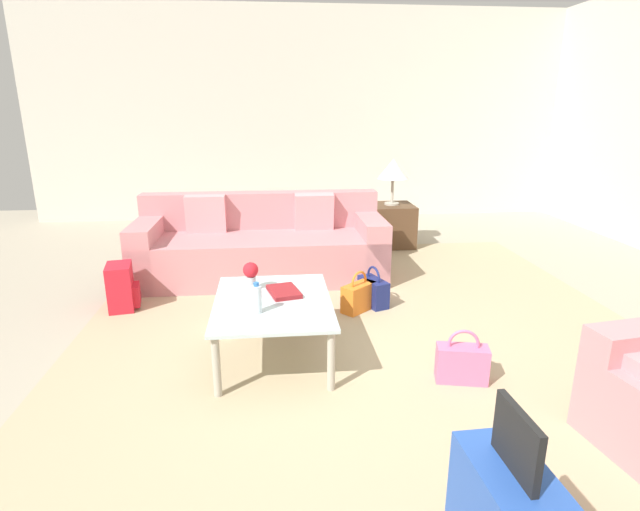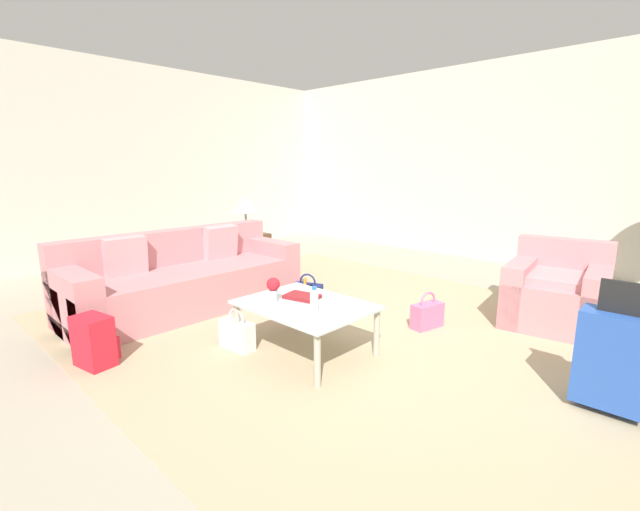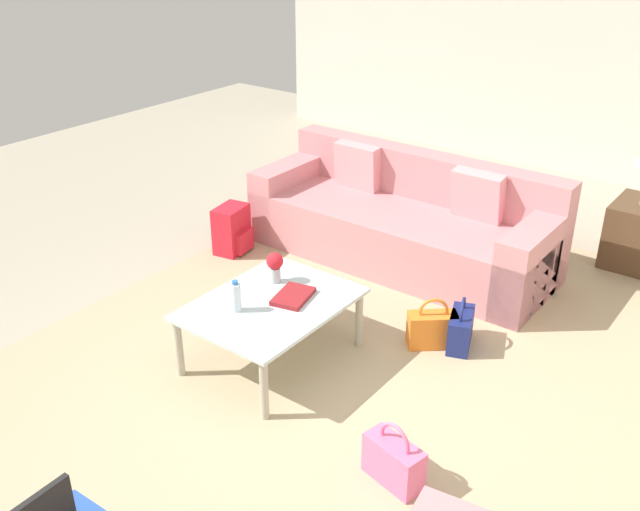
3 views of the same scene
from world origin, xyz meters
name	(u,v)px [view 3 (image 3 of 3)]	position (x,y,z in m)	size (l,w,h in m)	color
ground_plane	(294,422)	(0.00, 0.00, 0.00)	(12.00, 12.00, 0.00)	#A89E89
wall_left	(618,26)	(-5.06, 0.00, 1.55)	(0.12, 8.00, 3.10)	beige
area_rug	(381,383)	(-0.60, 0.20, 0.00)	(5.20, 4.40, 0.01)	tan
couch	(406,224)	(-2.19, -0.60, 0.29)	(0.91, 2.46, 0.84)	#C67F84
coffee_table	(271,309)	(-0.40, -0.50, 0.38)	(1.04, 0.79, 0.42)	silver
water_bottle	(236,297)	(-0.20, -0.60, 0.52)	(0.06, 0.06, 0.20)	silver
coffee_table_book	(293,296)	(-0.52, -0.42, 0.44)	(0.28, 0.19, 0.03)	maroon
flower_vase	(275,265)	(-0.62, -0.65, 0.55)	(0.11, 0.11, 0.21)	#B2B7BC
handbag_orange	(432,329)	(-1.15, 0.23, 0.13)	(0.32, 0.33, 0.36)	orange
handbag_white	(279,296)	(-0.87, -0.85, 0.13)	(0.33, 0.16, 0.36)	white
handbag_navy	(461,329)	(-1.27, 0.38, 0.13)	(0.35, 0.24, 0.36)	navy
handbag_pink	(394,461)	(0.05, 0.68, 0.13)	(0.21, 0.34, 0.36)	pink
backpack_red	(233,230)	(-1.40, -1.79, 0.19)	(0.33, 0.29, 0.40)	red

